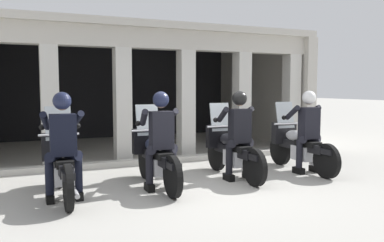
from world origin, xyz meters
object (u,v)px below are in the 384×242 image
at_px(police_officer_center_left, 161,132).
at_px(police_officer_center_right, 239,127).
at_px(motorcycle_center_right, 231,150).
at_px(motorcycle_center_left, 156,156).
at_px(motorcycle_far_left, 62,163).
at_px(police_officer_far_right, 308,125).
at_px(police_officer_far_left, 63,137).
at_px(motorcycle_far_right, 298,145).

distance_m(police_officer_center_left, police_officer_center_right, 1.51).
distance_m(police_officer_center_left, motorcycle_center_right, 1.61).
bearing_deg(police_officer_center_right, motorcycle_center_left, 166.18).
bearing_deg(motorcycle_center_right, motorcycle_center_left, 176.98).
xyz_separation_m(motorcycle_far_left, motorcycle_center_left, (1.50, 0.05, 0.00)).
relative_size(motorcycle_center_left, police_officer_center_left, 1.29).
bearing_deg(police_officer_center_right, police_officer_far_right, -8.63).
height_order(motorcycle_far_left, police_officer_center_left, police_officer_center_left).
bearing_deg(motorcycle_center_left, police_officer_center_right, -14.48).
distance_m(motorcycle_far_left, police_officer_far_left, 0.52).
distance_m(police_officer_far_left, police_officer_far_right, 4.50).
distance_m(motorcycle_far_left, motorcycle_center_left, 1.50).
bearing_deg(police_officer_far_left, motorcycle_far_right, -9.40).
bearing_deg(police_officer_far_left, police_officer_center_left, -12.81).
bearing_deg(motorcycle_far_right, police_officer_center_right, 175.52).
height_order(motorcycle_center_left, motorcycle_center_right, same).
relative_size(motorcycle_far_left, motorcycle_center_right, 1.00).
height_order(police_officer_far_left, motorcycle_center_right, police_officer_far_left).
bearing_deg(police_officer_far_right, motorcycle_far_right, 75.68).
relative_size(motorcycle_center_left, motorcycle_far_right, 1.00).
height_order(police_officer_center_right, police_officer_far_right, same).
xyz_separation_m(motorcycle_far_left, police_officer_far_left, (-0.00, -0.28, 0.44)).
xyz_separation_m(motorcycle_center_left, police_officer_center_left, (-0.00, -0.28, 0.44)).
height_order(motorcycle_center_left, police_officer_far_right, police_officer_far_right).
distance_m(police_officer_far_left, motorcycle_center_right, 3.07).
distance_m(police_officer_far_left, motorcycle_center_left, 1.60).
bearing_deg(police_officer_center_right, motorcycle_far_left, 170.31).
height_order(motorcycle_far_left, police_officer_far_right, police_officer_far_right).
height_order(police_officer_center_left, police_officer_center_right, same).
distance_m(motorcycle_far_right, police_officer_far_right, 0.52).
bearing_deg(motorcycle_far_left, police_officer_center_left, -23.58).
xyz_separation_m(police_officer_center_left, police_officer_far_right, (3.00, 0.09, 0.00)).
distance_m(motorcycle_far_left, motorcycle_far_right, 4.50).
height_order(police_officer_far_left, police_officer_center_left, same).
distance_m(motorcycle_far_left, police_officer_center_right, 3.03).
bearing_deg(motorcycle_center_right, police_officer_center_right, -97.74).
xyz_separation_m(motorcycle_center_left, police_officer_far_right, (3.00, -0.20, 0.44)).
relative_size(police_officer_center_left, motorcycle_far_right, 0.78).
bearing_deg(police_officer_center_left, police_officer_far_left, 173.79).
bearing_deg(motorcycle_far_left, police_officer_far_right, -16.60).
bearing_deg(police_officer_far_right, police_officer_far_left, 167.69).
distance_m(police_officer_far_left, police_officer_center_left, 1.50).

